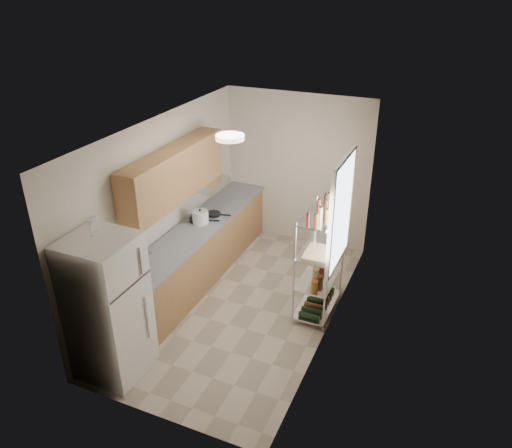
{
  "coord_description": "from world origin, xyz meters",
  "views": [
    {
      "loc": [
        2.49,
        -5.32,
        4.28
      ],
      "look_at": [
        0.09,
        0.25,
        1.2
      ],
      "focal_mm": 35.0,
      "sensor_mm": 36.0,
      "label": 1
    }
  ],
  "objects_px": {
    "frying_pan_large": "(199,219)",
    "espresso_machine": "(338,230)",
    "refrigerator": "(108,308)",
    "cutting_board": "(319,253)",
    "rice_cooker": "(200,217)"
  },
  "relations": [
    {
      "from": "frying_pan_large",
      "to": "espresso_machine",
      "type": "bearing_deg",
      "value": -11.66
    },
    {
      "from": "refrigerator",
      "to": "espresso_machine",
      "type": "relative_size",
      "value": 6.59
    },
    {
      "from": "frying_pan_large",
      "to": "refrigerator",
      "type": "bearing_deg",
      "value": -100.64
    },
    {
      "from": "cutting_board",
      "to": "rice_cooker",
      "type": "bearing_deg",
      "value": 169.1
    },
    {
      "from": "refrigerator",
      "to": "rice_cooker",
      "type": "distance_m",
      "value": 2.27
    },
    {
      "from": "rice_cooker",
      "to": "refrigerator",
      "type": "bearing_deg",
      "value": -88.49
    },
    {
      "from": "refrigerator",
      "to": "frying_pan_large",
      "type": "relative_size",
      "value": 6.12
    },
    {
      "from": "rice_cooker",
      "to": "frying_pan_large",
      "type": "bearing_deg",
      "value": 138.07
    },
    {
      "from": "refrigerator",
      "to": "espresso_machine",
      "type": "xyz_separation_m",
      "value": [
        2.02,
        2.39,
        0.26
      ]
    },
    {
      "from": "frying_pan_large",
      "to": "cutting_board",
      "type": "height_order",
      "value": "cutting_board"
    },
    {
      "from": "rice_cooker",
      "to": "espresso_machine",
      "type": "height_order",
      "value": "espresso_machine"
    },
    {
      "from": "cutting_board",
      "to": "espresso_machine",
      "type": "xyz_separation_m",
      "value": [
        0.11,
        0.5,
        0.12
      ]
    },
    {
      "from": "frying_pan_large",
      "to": "rice_cooker",
      "type": "bearing_deg",
      "value": -55.47
    },
    {
      "from": "refrigerator",
      "to": "cutting_board",
      "type": "distance_m",
      "value": 2.68
    },
    {
      "from": "rice_cooker",
      "to": "frying_pan_large",
      "type": "relative_size",
      "value": 0.85
    }
  ]
}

